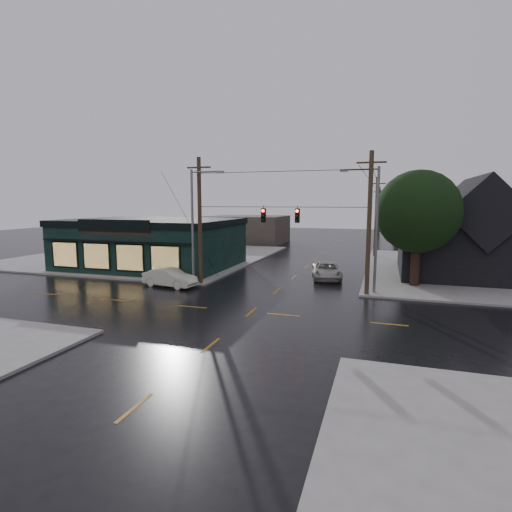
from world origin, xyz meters
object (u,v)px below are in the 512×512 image
(suv_silver, at_px, (326,271))
(sedan_cream, at_px, (170,278))
(corner_tree, at_px, (418,212))
(utility_pole_nw, at_px, (201,285))
(utility_pole_ne, at_px, (366,296))

(suv_silver, bearing_deg, sedan_cream, -160.18)
(corner_tree, bearing_deg, sedan_cream, -162.32)
(suv_silver, bearing_deg, corner_tree, -22.26)
(utility_pole_nw, xyz_separation_m, utility_pole_ne, (13.00, 0.00, 0.00))
(utility_pole_nw, distance_m, utility_pole_ne, 13.00)
(utility_pole_nw, bearing_deg, utility_pole_ne, 0.00)
(sedan_cream, height_order, suv_silver, sedan_cream)
(corner_tree, xyz_separation_m, utility_pole_nw, (-16.45, -4.37, -5.90))
(utility_pole_nw, xyz_separation_m, sedan_cream, (-1.98, -1.50, 0.74))
(utility_pole_ne, height_order, sedan_cream, utility_pole_ne)
(utility_pole_nw, distance_m, suv_silver, 10.94)
(sedan_cream, distance_m, suv_silver, 13.39)
(utility_pole_ne, bearing_deg, sedan_cream, -174.28)
(utility_pole_nw, distance_m, sedan_cream, 2.59)
(corner_tree, xyz_separation_m, suv_silver, (-7.09, 1.25, -5.19))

